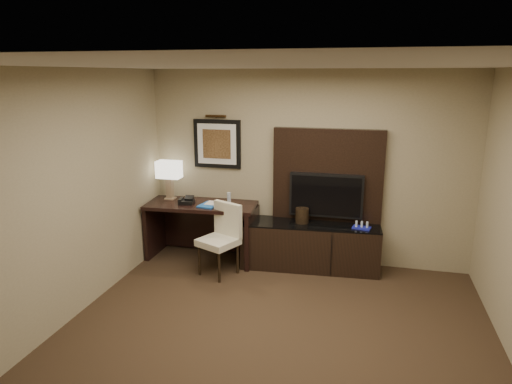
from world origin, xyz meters
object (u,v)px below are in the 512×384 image
(table_lamp, at_px, (169,179))
(ice_bucket, at_px, (302,215))
(tv, at_px, (326,195))
(desk_phone, at_px, (187,200))
(minibar_tray, at_px, (362,225))
(credenza, at_px, (310,246))
(desk_chair, at_px, (218,241))
(water_bottle, at_px, (229,198))
(desk, at_px, (202,231))

(table_lamp, distance_m, ice_bucket, 2.01)
(tv, bearing_deg, desk_phone, -172.68)
(desk_phone, height_order, ice_bucket, desk_phone)
(desk_phone, distance_m, minibar_tray, 2.46)
(table_lamp, bearing_deg, tv, 1.91)
(tv, bearing_deg, credenza, -142.14)
(table_lamp, distance_m, minibar_tray, 2.82)
(desk_chair, distance_m, table_lamp, 1.29)
(credenza, distance_m, water_bottle, 1.32)
(credenza, xyz_separation_m, desk_phone, (-1.77, -0.11, 0.56))
(desk, xyz_separation_m, tv, (1.75, 0.19, 0.60))
(credenza, xyz_separation_m, water_bottle, (-1.17, 0.02, 0.60))
(desk_chair, bearing_deg, tv, 51.01)
(water_bottle, distance_m, minibar_tray, 1.87)
(credenza, height_order, water_bottle, water_bottle)
(tv, relative_size, table_lamp, 1.63)
(desk, height_order, desk_chair, desk_chair)
(ice_bucket, xyz_separation_m, minibar_tray, (0.80, -0.05, -0.06))
(desk, xyz_separation_m, ice_bucket, (1.44, 0.06, 0.33))
(credenza, height_order, table_lamp, table_lamp)
(desk_phone, bearing_deg, credenza, -3.98)
(tv, height_order, desk_chair, tv)
(desk_chair, bearing_deg, desk, 155.37)
(desk, relative_size, minibar_tray, 6.69)
(tv, distance_m, desk_chair, 1.59)
(desk_chair, height_order, ice_bucket, desk_chair)
(tv, distance_m, table_lamp, 2.28)
(desk_chair, relative_size, desk_phone, 4.64)
(tv, bearing_deg, water_bottle, -174.77)
(tv, height_order, water_bottle, tv)
(table_lamp, height_order, ice_bucket, table_lamp)
(desk_chair, xyz_separation_m, ice_bucket, (1.04, 0.53, 0.28))
(table_lamp, bearing_deg, ice_bucket, -1.58)
(water_bottle, bearing_deg, ice_bucket, -0.36)
(credenza, xyz_separation_m, minibar_tray, (0.68, -0.04, 0.36))
(credenza, distance_m, tv, 0.73)
(table_lamp, bearing_deg, minibar_tray, -2.22)
(table_lamp, distance_m, water_bottle, 0.95)
(tv, distance_m, ice_bucket, 0.43)
(table_lamp, height_order, desk_phone, table_lamp)
(minibar_tray, bearing_deg, desk_chair, -165.45)
(water_bottle, bearing_deg, minibar_tray, -1.85)
(water_bottle, height_order, minibar_tray, water_bottle)
(desk, xyz_separation_m, desk_chair, (0.40, -0.47, 0.05))
(tv, xyz_separation_m, ice_bucket, (-0.30, -0.13, -0.27))
(desk_phone, distance_m, water_bottle, 0.61)
(table_lamp, xyz_separation_m, ice_bucket, (1.97, -0.05, -0.39))
(credenza, xyz_separation_m, ice_bucket, (-0.12, 0.01, 0.43))
(desk, bearing_deg, table_lamp, 163.99)
(table_lamp, bearing_deg, credenza, -1.75)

